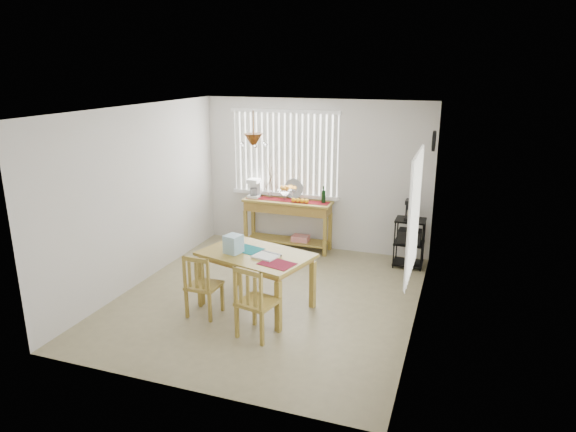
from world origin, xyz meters
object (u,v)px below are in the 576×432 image
at_px(chair_left, 202,286).
at_px(sideboard, 288,213).
at_px(cart_items, 411,210).
at_px(dining_table, 256,259).
at_px(wire_cart, 409,238).
at_px(chair_right, 256,302).

bearing_deg(chair_left, sideboard, 86.13).
bearing_deg(cart_items, chair_left, -131.24).
bearing_deg(dining_table, wire_cart, 50.39).
xyz_separation_m(dining_table, chair_right, (0.31, -0.76, -0.22)).
bearing_deg(sideboard, cart_items, -4.14).
relative_size(wire_cart, chair_right, 0.87).
relative_size(sideboard, dining_table, 0.97).
bearing_deg(wire_cart, dining_table, -129.61).
relative_size(dining_table, chair_right, 1.75).
xyz_separation_m(wire_cart, chair_right, (-1.44, -2.89, -0.03)).
height_order(dining_table, chair_right, chair_right).
bearing_deg(chair_left, wire_cart, 48.67).
relative_size(wire_cart, cart_items, 2.43).
bearing_deg(chair_left, dining_table, 42.14).
distance_m(sideboard, chair_left, 2.79).
bearing_deg(sideboard, chair_left, -93.87).
distance_m(wire_cart, cart_items, 0.46).
height_order(sideboard, cart_items, cart_items).
bearing_deg(sideboard, chair_right, -77.66).
xyz_separation_m(cart_items, chair_right, (-1.44, -2.90, -0.49)).
bearing_deg(wire_cart, sideboard, 175.63).
distance_m(sideboard, chair_right, 3.13).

